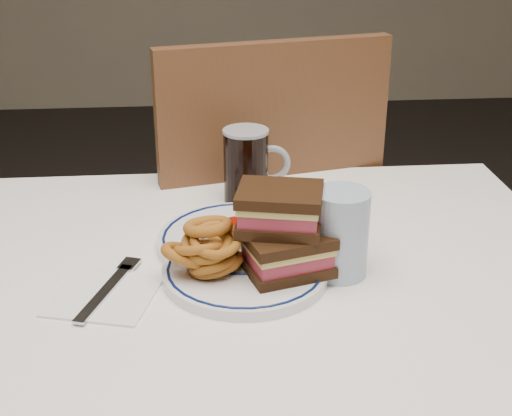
{
  "coord_description": "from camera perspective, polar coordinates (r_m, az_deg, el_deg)",
  "views": [
    {
      "loc": [
        0.04,
        -0.92,
        1.28
      ],
      "look_at": [
        0.12,
        0.04,
        0.85
      ],
      "focal_mm": 50.0,
      "sensor_mm": 36.0,
      "label": 1
    }
  ],
  "objects": [
    {
      "name": "napkin_fork",
      "position": [
        1.04,
        -11.94,
        -6.7
      ],
      "size": [
        0.17,
        0.19,
        0.01
      ],
      "color": "white",
      "rests_on": "dining_table"
    },
    {
      "name": "onion_rings_main",
      "position": [
        1.03,
        -3.94,
        -3.26
      ],
      "size": [
        0.13,
        0.11,
        0.1
      ],
      "color": "brown",
      "rests_on": "main_plate"
    },
    {
      "name": "reuben_sandwich",
      "position": [
        1.03,
        2.21,
        -1.82
      ],
      "size": [
        0.15,
        0.14,
        0.12
      ],
      "color": "black",
      "rests_on": "main_plate"
    },
    {
      "name": "beer_mug",
      "position": [
        1.29,
        -0.68,
        3.45
      ],
      "size": [
        0.12,
        0.08,
        0.14
      ],
      "color": "black",
      "rests_on": "dining_table"
    },
    {
      "name": "far_plate",
      "position": [
        1.15,
        -1.21,
        -2.57
      ],
      "size": [
        0.27,
        0.27,
        0.02
      ],
      "color": "white",
      "rests_on": "dining_table"
    },
    {
      "name": "onion_rings_far",
      "position": [
        1.13,
        -1.15,
        -2.02
      ],
      "size": [
        0.12,
        0.1,
        0.06
      ],
      "color": "brown",
      "rests_on": "far_plate"
    },
    {
      "name": "ketchup_ramekin",
      "position": [
        1.12,
        -1.44,
        -1.87
      ],
      "size": [
        0.06,
        0.06,
        0.03
      ],
      "color": "white",
      "rests_on": "main_plate"
    },
    {
      "name": "dining_table",
      "position": [
        1.12,
        -6.0,
        -10.34
      ],
      "size": [
        1.27,
        0.87,
        0.75
      ],
      "color": "white",
      "rests_on": "floor"
    },
    {
      "name": "chair_far",
      "position": [
        1.64,
        -0.08,
        -2.04
      ],
      "size": [
        0.56,
        0.56,
        1.02
      ],
      "color": "#462E16",
      "rests_on": "floor"
    },
    {
      "name": "main_plate",
      "position": [
        1.06,
        -0.86,
        -5.05
      ],
      "size": [
        0.25,
        0.25,
        0.02
      ],
      "color": "white",
      "rests_on": "dining_table"
    },
    {
      "name": "water_glass",
      "position": [
        1.05,
        6.76,
        -2.03
      ],
      "size": [
        0.08,
        0.08,
        0.13
      ],
      "primitive_type": "cylinder",
      "color": "#9DB1CA",
      "rests_on": "dining_table"
    }
  ]
}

